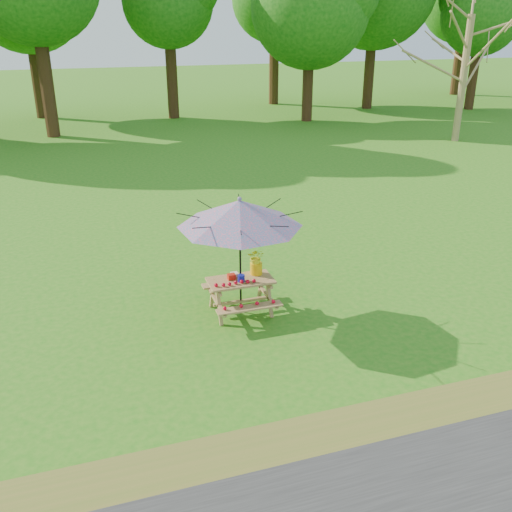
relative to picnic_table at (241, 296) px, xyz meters
name	(u,v)px	position (x,y,z in m)	size (l,w,h in m)	color
ground	(412,311)	(3.09, -0.98, -0.33)	(120.00, 120.00, 0.00)	#247516
picnic_table	(241,296)	(0.00, 0.00, 0.00)	(1.20, 1.32, 0.67)	olive
patio_umbrella	(240,213)	(0.00, 0.00, 1.62)	(2.76, 2.76, 2.25)	black
produce_bins	(236,277)	(-0.07, 0.03, 0.40)	(0.28, 0.39, 0.13)	red
tomatoes_row	(235,283)	(-0.15, -0.18, 0.38)	(0.77, 0.13, 0.07)	red
flower_bucket	(256,261)	(0.35, 0.15, 0.62)	(0.38, 0.36, 0.51)	#F7B60D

